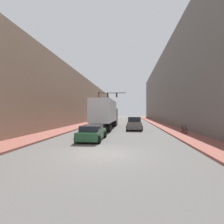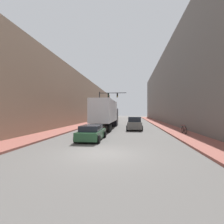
{
  "view_description": "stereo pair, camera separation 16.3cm",
  "coord_description": "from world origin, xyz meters",
  "views": [
    {
      "loc": [
        1.53,
        -9.97,
        2.42
      ],
      "look_at": [
        -0.61,
        10.09,
        2.41
      ],
      "focal_mm": 28.0,
      "sensor_mm": 36.0,
      "label": 1
    },
    {
      "loc": [
        1.69,
        -9.95,
        2.42
      ],
      "look_at": [
        -0.61,
        10.09,
        2.41
      ],
      "focal_mm": 28.0,
      "sensor_mm": 36.0,
      "label": 2
    }
  ],
  "objects": [
    {
      "name": "sedan_car",
      "position": [
        -1.77,
        4.76,
        0.62
      ],
      "size": [
        2.03,
        4.38,
        1.29
      ],
      "color": "#234C2D",
      "rests_on": "ground"
    },
    {
      "name": "semi_truck",
      "position": [
        -2.05,
        15.32,
        2.24
      ],
      "size": [
        2.47,
        12.52,
        4.01
      ],
      "color": "silver",
      "rests_on": "ground"
    },
    {
      "name": "parked_bicycle",
      "position": [
        7.12,
        9.04,
        0.53
      ],
      "size": [
        0.44,
        1.82,
        0.86
      ],
      "color": "black",
      "rests_on": "sidewalk_right"
    },
    {
      "name": "building_left",
      "position": [
        -11.5,
        30.0,
        5.05
      ],
      "size": [
        6.0,
        80.0,
        10.1
      ],
      "color": "#846B56",
      "rests_on": "ground"
    },
    {
      "name": "sidewalk_left",
      "position": [
        -7.07,
        30.0,
        0.07
      ],
      "size": [
        2.85,
        80.0,
        0.15
      ],
      "color": "brown",
      "rests_on": "ground"
    },
    {
      "name": "sidewalk_right",
      "position": [
        7.07,
        30.0,
        0.07
      ],
      "size": [
        2.85,
        80.0,
        0.15
      ],
      "color": "brown",
      "rests_on": "ground"
    },
    {
      "name": "ground_plane",
      "position": [
        0.0,
        0.0,
        0.0
      ],
      "size": [
        200.0,
        200.0,
        0.0
      ],
      "primitive_type": "plane",
      "color": "#565451"
    },
    {
      "name": "building_right",
      "position": [
        11.5,
        30.0,
        7.79
      ],
      "size": [
        6.0,
        80.0,
        15.58
      ],
      "color": "#66605B",
      "rests_on": "ground"
    },
    {
      "name": "suv_car",
      "position": [
        2.01,
        13.94,
        0.83
      ],
      "size": [
        2.09,
        4.46,
        1.76
      ],
      "color": "slate",
      "rests_on": "ground"
    },
    {
      "name": "traffic_signal_gantry",
      "position": [
        -4.15,
        28.21,
        4.72
      ],
      "size": [
        6.07,
        0.35,
        6.9
      ],
      "color": "black",
      "rests_on": "ground"
    }
  ]
}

